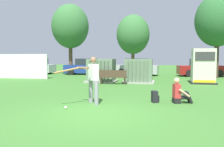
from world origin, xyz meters
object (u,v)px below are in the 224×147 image
object	(u,v)px
transformer_west	(101,71)
backpack	(155,97)
parked_car_right_of_center	(137,67)
generator_enclosure	(203,66)
sports_ball	(66,107)
parked_car_leftmost	(35,67)
parked_car_left_of_center	(86,67)
transformer_mid_west	(139,71)
parked_car_rightmost	(202,68)
seated_spectator	(179,93)
park_bench	(113,76)
batter	(92,78)

from	to	relation	value
transformer_west	backpack	xyz separation A→B (m)	(3.83, -6.72, -0.57)
backpack	parked_car_right_of_center	bearing A→B (deg)	98.62
generator_enclosure	parked_car_right_of_center	distance (m)	8.10
sports_ball	parked_car_right_of_center	world-z (taller)	parked_car_right_of_center
parked_car_leftmost	parked_car_left_of_center	size ratio (longest dim) A/B	0.97
transformer_mid_west	parked_car_rightmost	bearing A→B (deg)	52.21
parked_car_leftmost	parked_car_left_of_center	bearing A→B (deg)	1.78
generator_enclosure	parked_car_right_of_center	xyz separation A→B (m)	(-5.01, 6.35, -0.38)
seated_spectator	parked_car_leftmost	xyz separation A→B (m)	(-13.74, 13.41, 0.38)
parked_car_right_of_center	parked_car_rightmost	world-z (taller)	same
parked_car_leftmost	parked_car_left_of_center	distance (m)	5.64
parked_car_leftmost	parked_car_right_of_center	xyz separation A→B (m)	(10.79, 0.13, 0.00)
transformer_west	generator_enclosure	size ratio (longest dim) A/B	0.91
transformer_mid_west	seated_spectator	distance (m)	7.14
backpack	parked_car_right_of_center	size ratio (longest dim) A/B	0.10
seated_spectator	backpack	xyz separation A→B (m)	(-0.90, -0.03, -0.16)
parked_car_rightmost	transformer_west	bearing A→B (deg)	-138.84
sports_ball	parked_car_rightmost	bearing A→B (deg)	65.85
sports_ball	parked_car_right_of_center	xyz separation A→B (m)	(0.84, 15.32, 0.71)
transformer_west	parked_car_rightmost	world-z (taller)	same
transformer_west	seated_spectator	world-z (taller)	transformer_west
generator_enclosure	parked_car_left_of_center	bearing A→B (deg)	147.79
generator_enclosure	parked_car_left_of_center	distance (m)	12.02
transformer_mid_west	backpack	world-z (taller)	transformer_mid_west
park_bench	sports_ball	xyz separation A→B (m)	(-0.10, -7.40, -0.49)
park_bench	parked_car_leftmost	size ratio (longest dim) A/B	0.43
park_bench	seated_spectator	world-z (taller)	seated_spectator
transformer_west	parked_car_rightmost	distance (m)	10.33
park_bench	parked_car_leftmost	distance (m)	12.72
seated_spectator	backpack	size ratio (longest dim) A/B	2.19
batter	transformer_west	bearing A→B (deg)	101.74
batter	parked_car_rightmost	world-z (taller)	batter
backpack	batter	bearing A→B (deg)	-161.56
sports_ball	parked_car_rightmost	size ratio (longest dim) A/B	0.02
seated_spectator	parked_car_right_of_center	bearing A→B (deg)	102.32
generator_enclosure	batter	distance (m)	9.53
backpack	parked_car_right_of_center	distance (m)	13.73
batter	parked_car_rightmost	bearing A→B (deg)	66.45
seated_spectator	batter	bearing A→B (deg)	-166.03
parked_car_rightmost	sports_ball	bearing A→B (deg)	-114.15
seated_spectator	parked_car_rightmost	bearing A→B (deg)	77.26
transformer_mid_west	parked_car_left_of_center	xyz separation A→B (m)	(-5.97, 6.78, -0.04)
batter	sports_ball	world-z (taller)	batter
transformer_west	transformer_mid_west	xyz separation A→B (m)	(2.59, 0.11, 0.00)
park_bench	batter	xyz separation A→B (m)	(0.53, -6.40, 0.44)
transformer_west	seated_spectator	size ratio (longest dim) A/B	2.18
park_bench	sports_ball	world-z (taller)	park_bench
transformer_mid_west	parked_car_rightmost	xyz separation A→B (m)	(5.18, 6.69, -0.04)
transformer_west	seated_spectator	xyz separation A→B (m)	(4.73, -6.69, -0.41)
generator_enclosure	parked_car_leftmost	size ratio (longest dim) A/B	0.54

